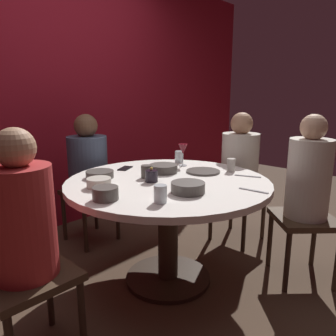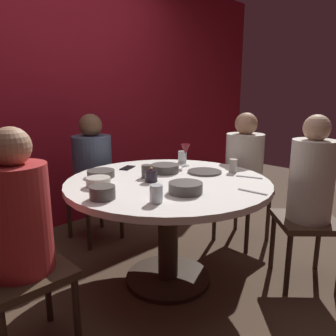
{
  "view_description": "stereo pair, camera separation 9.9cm",
  "coord_description": "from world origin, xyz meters",
  "px_view_note": "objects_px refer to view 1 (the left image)",
  "views": [
    {
      "loc": [
        -1.53,
        -1.44,
        1.31
      ],
      "look_at": [
        0.0,
        0.0,
        0.82
      ],
      "focal_mm": 34.68,
      "sensor_mm": 36.0,
      "label": 1
    },
    {
      "loc": [
        -1.46,
        -1.51,
        1.31
      ],
      "look_at": [
        0.0,
        0.0,
        0.82
      ],
      "focal_mm": 34.68,
      "sensor_mm": 36.0,
      "label": 2
    }
  ],
  "objects_px": {
    "cell_phone": "(125,168)",
    "bowl_salad_center": "(105,193)",
    "dinner_plate": "(203,171)",
    "bowl_sauce_side": "(164,168)",
    "cup_center_front": "(231,165)",
    "cup_near_candle": "(160,194)",
    "cup_by_right_diner": "(146,171)",
    "dining_table": "(168,201)",
    "candle_holder": "(152,176)",
    "bowl_rice_portion": "(99,183)",
    "cup_by_left_diner": "(179,157)",
    "seated_diner_right": "(240,163)",
    "seated_diner_left": "(23,225)",
    "bowl_small_white": "(188,187)",
    "seated_diner_front_right": "(308,182)",
    "wine_glass": "(183,150)",
    "seated_diner_back": "(88,164)",
    "bowl_serving_large": "(100,174)"
  },
  "relations": [
    {
      "from": "candle_holder",
      "to": "cell_phone",
      "type": "bearing_deg",
      "value": 73.79
    },
    {
      "from": "bowl_sauce_side",
      "to": "bowl_rice_portion",
      "type": "relative_size",
      "value": 1.36
    },
    {
      "from": "seated_diner_left",
      "to": "cup_near_candle",
      "type": "distance_m",
      "value": 0.67
    },
    {
      "from": "cup_near_candle",
      "to": "cup_center_front",
      "type": "distance_m",
      "value": 0.86
    },
    {
      "from": "bowl_serving_large",
      "to": "bowl_rice_portion",
      "type": "distance_m",
      "value": 0.24
    },
    {
      "from": "seated_diner_front_right",
      "to": "dining_table",
      "type": "bearing_deg",
      "value": 0.0
    },
    {
      "from": "cup_near_candle",
      "to": "cup_by_right_diner",
      "type": "distance_m",
      "value": 0.53
    },
    {
      "from": "wine_glass",
      "to": "bowl_sauce_side",
      "type": "height_order",
      "value": "wine_glass"
    },
    {
      "from": "dining_table",
      "to": "candle_holder",
      "type": "distance_m",
      "value": 0.22
    },
    {
      "from": "seated_diner_front_right",
      "to": "cup_near_candle",
      "type": "xyz_separation_m",
      "value": [
        -1.04,
        0.39,
        0.07
      ]
    },
    {
      "from": "dining_table",
      "to": "cup_near_candle",
      "type": "xyz_separation_m",
      "value": [
        -0.37,
        -0.29,
        0.2
      ]
    },
    {
      "from": "dining_table",
      "to": "cup_by_right_diner",
      "type": "relative_size",
      "value": 15.67
    },
    {
      "from": "seated_diner_back",
      "to": "bowl_sauce_side",
      "type": "height_order",
      "value": "seated_diner_back"
    },
    {
      "from": "seated_diner_right",
      "to": "seated_diner_front_right",
      "type": "height_order",
      "value": "seated_diner_front_right"
    },
    {
      "from": "dining_table",
      "to": "cup_near_candle",
      "type": "height_order",
      "value": "cup_near_candle"
    },
    {
      "from": "cell_phone",
      "to": "bowl_rice_portion",
      "type": "xyz_separation_m",
      "value": [
        -0.43,
        -0.27,
        0.03
      ]
    },
    {
      "from": "bowl_salad_center",
      "to": "cup_by_left_diner",
      "type": "height_order",
      "value": "cup_by_left_diner"
    },
    {
      "from": "cell_phone",
      "to": "dining_table",
      "type": "bearing_deg",
      "value": 152.1
    },
    {
      "from": "bowl_salad_center",
      "to": "cup_near_candle",
      "type": "relative_size",
      "value": 1.49
    },
    {
      "from": "dining_table",
      "to": "candle_holder",
      "type": "bearing_deg",
      "value": 159.79
    },
    {
      "from": "bowl_sauce_side",
      "to": "dining_table",
      "type": "bearing_deg",
      "value": -127.64
    },
    {
      "from": "dinner_plate",
      "to": "bowl_sauce_side",
      "type": "height_order",
      "value": "bowl_sauce_side"
    },
    {
      "from": "candle_holder",
      "to": "cup_near_candle",
      "type": "relative_size",
      "value": 1.04
    },
    {
      "from": "cell_phone",
      "to": "bowl_salad_center",
      "type": "relative_size",
      "value": 0.99
    },
    {
      "from": "bowl_salad_center",
      "to": "bowl_sauce_side",
      "type": "height_order",
      "value": "bowl_salad_center"
    },
    {
      "from": "seated_diner_left",
      "to": "bowl_serving_large",
      "type": "bearing_deg",
      "value": 28.56
    },
    {
      "from": "cup_near_candle",
      "to": "cup_by_right_diner",
      "type": "relative_size",
      "value": 1.1
    },
    {
      "from": "cup_by_left_diner",
      "to": "seated_diner_right",
      "type": "bearing_deg",
      "value": -35.25
    },
    {
      "from": "seated_diner_left",
      "to": "cell_phone",
      "type": "xyz_separation_m",
      "value": [
        0.98,
        0.46,
        0.03
      ]
    },
    {
      "from": "bowl_salad_center",
      "to": "bowl_rice_portion",
      "type": "height_order",
      "value": "bowl_salad_center"
    },
    {
      "from": "bowl_sauce_side",
      "to": "cup_by_right_diner",
      "type": "bearing_deg",
      "value": -173.89
    },
    {
      "from": "seated_diner_back",
      "to": "dinner_plate",
      "type": "distance_m",
      "value": 1.06
    },
    {
      "from": "bowl_salad_center",
      "to": "bowl_small_white",
      "type": "height_order",
      "value": "bowl_salad_center"
    },
    {
      "from": "dinner_plate",
      "to": "bowl_sauce_side",
      "type": "relative_size",
      "value": 1.2
    },
    {
      "from": "seated_diner_right",
      "to": "bowl_rice_portion",
      "type": "distance_m",
      "value": 1.35
    },
    {
      "from": "cell_phone",
      "to": "cup_center_front",
      "type": "xyz_separation_m",
      "value": [
        0.48,
        -0.64,
        0.04
      ]
    },
    {
      "from": "candle_holder",
      "to": "bowl_small_white",
      "type": "relative_size",
      "value": 0.5
    },
    {
      "from": "seated_diner_left",
      "to": "bowl_salad_center",
      "type": "xyz_separation_m",
      "value": [
        0.43,
        -0.04,
        0.06
      ]
    },
    {
      "from": "bowl_small_white",
      "to": "bowl_sauce_side",
      "type": "distance_m",
      "value": 0.52
    },
    {
      "from": "cup_by_left_diner",
      "to": "cell_phone",
      "type": "bearing_deg",
      "value": 162.67
    },
    {
      "from": "wine_glass",
      "to": "cup_center_front",
      "type": "height_order",
      "value": "wine_glass"
    },
    {
      "from": "seated_diner_back",
      "to": "bowl_serving_large",
      "type": "xyz_separation_m",
      "value": [
        -0.28,
        -0.58,
        0.06
      ]
    },
    {
      "from": "bowl_sauce_side",
      "to": "cup_by_left_diner",
      "type": "distance_m",
      "value": 0.37
    },
    {
      "from": "cup_near_candle",
      "to": "seated_diner_back",
      "type": "bearing_deg",
      "value": 73.6
    },
    {
      "from": "dinner_plate",
      "to": "cup_near_candle",
      "type": "distance_m",
      "value": 0.74
    },
    {
      "from": "dinner_plate",
      "to": "cup_by_right_diner",
      "type": "distance_m",
      "value": 0.43
    },
    {
      "from": "cup_by_left_diner",
      "to": "cup_by_right_diner",
      "type": "relative_size",
      "value": 1.11
    },
    {
      "from": "bowl_rice_portion",
      "to": "cup_by_right_diner",
      "type": "distance_m",
      "value": 0.36
    },
    {
      "from": "bowl_salad_center",
      "to": "dinner_plate",
      "type": "bearing_deg",
      "value": -0.42
    },
    {
      "from": "candle_holder",
      "to": "cup_by_right_diner",
      "type": "relative_size",
      "value": 1.14
    }
  ]
}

